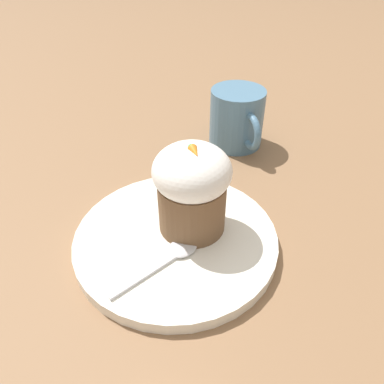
{
  "coord_description": "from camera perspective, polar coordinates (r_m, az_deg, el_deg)",
  "views": [
    {
      "loc": [
        0.3,
        -0.09,
        0.33
      ],
      "look_at": [
        -0.01,
        0.02,
        0.07
      ],
      "focal_mm": 35.0,
      "sensor_mm": 36.0,
      "label": 1
    }
  ],
  "objects": [
    {
      "name": "dessert_plate",
      "position": [
        0.45,
        -2.47,
        -7.24
      ],
      "size": [
        0.24,
        0.24,
        0.02
      ],
      "color": "white",
      "rests_on": "ground_plane"
    },
    {
      "name": "spoon",
      "position": [
        0.42,
        -2.95,
        -9.6
      ],
      "size": [
        0.06,
        0.12,
        0.01
      ],
      "color": "silver",
      "rests_on": "dessert_plate"
    },
    {
      "name": "ground_plane",
      "position": [
        0.45,
        -2.44,
        -7.92
      ],
      "size": [
        4.0,
        4.0,
        0.0
      ],
      "primitive_type": "plane",
      "color": "#846042"
    },
    {
      "name": "carrot_cake",
      "position": [
        0.41,
        0.0,
        0.72
      ],
      "size": [
        0.09,
        0.09,
        0.11
      ],
      "color": "brown",
      "rests_on": "dessert_plate"
    },
    {
      "name": "coffee_cup",
      "position": [
        0.62,
        6.9,
        11.07
      ],
      "size": [
        0.12,
        0.09,
        0.09
      ],
      "color": "teal",
      "rests_on": "ground_plane"
    }
  ]
}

